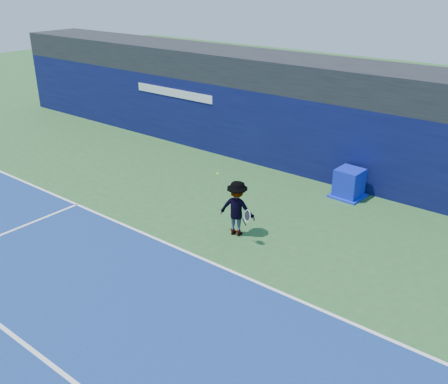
{
  "coord_description": "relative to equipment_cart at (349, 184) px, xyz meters",
  "views": [
    {
      "loc": [
        8.52,
        -5.94,
        7.28
      ],
      "look_at": [
        -0.32,
        5.2,
        1.0
      ],
      "focal_mm": 40.0,
      "sensor_mm": 36.0,
      "label": 1
    }
  ],
  "objects": [
    {
      "name": "back_wall_assembly",
      "position": [
        -1.95,
        1.11,
        1.03
      ],
      "size": [
        36.0,
        1.03,
        3.0
      ],
      "color": "#0B0F3E",
      "rests_on": "ground"
    },
    {
      "name": "baseline",
      "position": [
        -1.95,
        -6.39,
        -0.46
      ],
      "size": [
        24.0,
        0.1,
        0.01
      ],
      "primitive_type": "cube",
      "color": "white",
      "rests_on": "ground"
    },
    {
      "name": "ground",
      "position": [
        -1.95,
        -9.39,
        -0.47
      ],
      "size": [
        80.0,
        80.0,
        0.0
      ],
      "primitive_type": "plane",
      "color": "#2D5F2A",
      "rests_on": "ground"
    },
    {
      "name": "equipment_cart",
      "position": [
        0.0,
        0.0,
        0.0
      ],
      "size": [
        1.12,
        1.12,
        1.03
      ],
      "color": "#0D1ABC",
      "rests_on": "ground"
    },
    {
      "name": "service_line",
      "position": [
        -1.95,
        -11.39,
        -0.46
      ],
      "size": [
        24.0,
        0.1,
        0.01
      ],
      "primitive_type": "cube",
      "color": "white",
      "rests_on": "ground"
    },
    {
      "name": "tennis_player",
      "position": [
        -1.42,
        -4.64,
        0.39
      ],
      "size": [
        1.36,
        0.89,
        1.72
      ],
      "color": "white",
      "rests_on": "ground"
    },
    {
      "name": "stadium_band",
      "position": [
        -1.95,
        2.11,
        3.13
      ],
      "size": [
        36.0,
        3.0,
        1.2
      ],
      "primitive_type": "cube",
      "color": "black",
      "rests_on": "back_wall_assembly"
    },
    {
      "name": "tennis_ball",
      "position": [
        -3.05,
        -3.54,
        0.75
      ],
      "size": [
        0.08,
        0.08,
        0.08
      ],
      "color": "yellow",
      "rests_on": "ground"
    }
  ]
}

